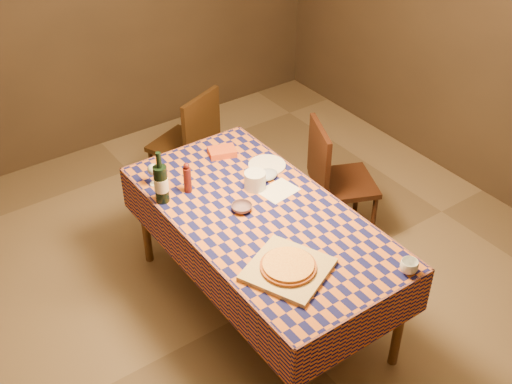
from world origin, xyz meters
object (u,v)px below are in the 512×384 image
pizza (288,266)px  cutting_board (288,269)px  dining_table (261,224)px  chair_far (191,140)px  white_plate (267,165)px  wine_bottle (161,183)px  bowl (242,208)px  chair_right (333,176)px

pizza → cutting_board: bearing=0.0°
dining_table → cutting_board: 0.52m
pizza → chair_far: chair_far is taller
white_plate → pizza: bearing=-119.8°
chair_far → wine_bottle: bearing=-128.5°
pizza → wine_bottle: size_ratio=1.01×
pizza → bowl: bearing=80.4°
pizza → chair_right: chair_right is taller
cutting_board → bowl: 0.58m
pizza → chair_far: (0.45, 1.80, -0.29)m
wine_bottle → chair_right: bearing=-6.3°
wine_bottle → chair_right: 1.32m
cutting_board → chair_right: bearing=37.7°
dining_table → white_plate: 0.52m
bowl → white_plate: bearing=36.4°
white_plate → bowl: bearing=-143.6°
cutting_board → bowl: bearing=80.4°
cutting_board → pizza: 0.03m
dining_table → chair_far: chair_far is taller
bowl → wine_bottle: 0.50m
white_plate → wine_bottle: bearing=175.3°
dining_table → bowl: bearing=127.9°
chair_right → cutting_board: bearing=-142.3°
white_plate → chair_far: size_ratio=0.26×
pizza → wine_bottle: 0.96m
bowl → chair_right: chair_right is taller
bowl → white_plate: bowl is taller
pizza → chair_right: bearing=37.7°
white_plate → chair_far: (-0.05, 0.93, -0.25)m
cutting_board → pizza: (0.00, 0.00, 0.03)m
pizza → chair_far: 1.87m
pizza → white_plate: size_ratio=1.41×
bowl → chair_far: bearing=73.9°
bowl → chair_far: (0.35, 1.22, -0.27)m
chair_right → pizza: bearing=-142.3°
dining_table → white_plate: (0.33, 0.39, 0.08)m
dining_table → chair_far: bearing=77.9°
dining_table → bowl: bowl is taller
dining_table → cutting_board: bearing=-109.4°
wine_bottle → dining_table: bearing=-47.9°
cutting_board → chair_right: chair_right is taller
white_plate → chair_far: 0.96m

